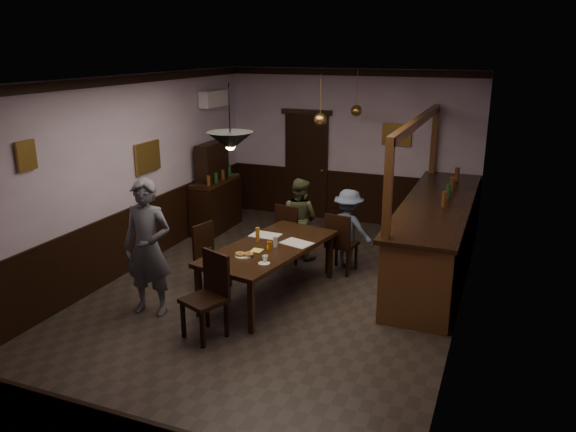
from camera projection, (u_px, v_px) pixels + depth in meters
The scene contains 31 objects.
room at pixel (269, 196), 7.44m from camera, with size 5.01×8.01×3.01m.
dining_table at pixel (269, 250), 7.79m from camera, with size 1.38×2.35×0.75m.
chair_far_left at pixel (290, 231), 9.09m from camera, with size 0.50×0.50×0.98m.
chair_far_right at pixel (340, 241), 8.63m from camera, with size 0.48×0.48×0.97m.
chair_near at pixel (209, 291), 6.75m from camera, with size 0.59×0.59×1.05m.
chair_side at pixel (209, 253), 8.15m from camera, with size 0.50×0.50×0.95m.
person_standing at pixel (148, 248), 7.25m from camera, with size 0.66×0.43×1.81m, color #555561.
person_seated_left at pixel (299, 218), 9.28m from camera, with size 0.66×0.51×1.35m, color #45492C.
person_seated_right at pixel (348, 229), 8.83m from camera, with size 0.83×0.48×1.28m, color slate.
newspaper_left at pixel (265, 235), 8.20m from camera, with size 0.42×0.30×0.01m, color silver.
newspaper_right at pixel (297, 243), 7.87m from camera, with size 0.42×0.30×0.01m, color silver.
napkin at pixel (257, 250), 7.60m from camera, with size 0.15×0.15×0.00m, color #EBE756.
saucer at pixel (264, 263), 7.13m from camera, with size 0.15×0.15×0.01m, color white.
coffee_cup at pixel (265, 258), 7.19m from camera, with size 0.08×0.08×0.07m, color white.
pastry_plate at pixel (243, 256), 7.38m from camera, with size 0.22×0.22×0.01m, color white.
pastry_ring_a at pixel (240, 254), 7.38m from camera, with size 0.13×0.13×0.04m, color #C68C47.
pastry_ring_b at pixel (249, 254), 7.37m from camera, with size 0.13×0.13×0.04m, color #C68C47.
soda_can at pixel (269, 246), 7.60m from camera, with size 0.07×0.07×0.12m, color orange.
beer_glass at pixel (258, 234), 7.93m from camera, with size 0.06×0.06×0.20m, color #BF721E.
water_glass at pixel (275, 242), 7.72m from camera, with size 0.06×0.06×0.15m, color silver.
pepper_mill at pixel (210, 253), 7.32m from camera, with size 0.04×0.04×0.14m, color black.
sideboard at pixel (215, 195), 10.68m from camera, with size 0.45×1.27×1.68m.
bar_counter at pixel (436, 234), 8.70m from camera, with size 0.99×4.27×2.39m.
door_back at pixel (306, 166), 11.40m from camera, with size 0.90×0.06×2.10m, color black.
ac_unit at pixel (214, 98), 10.58m from camera, with size 0.20×0.85×0.30m.
picture_left_small at pixel (26, 156), 6.70m from camera, with size 0.04×0.28×0.36m.
picture_left_large at pixel (148, 157), 8.97m from camera, with size 0.04×0.62×0.48m.
picture_back at pixel (397, 135), 10.55m from camera, with size 0.55×0.04×0.42m.
pendant_iron at pixel (230, 141), 6.66m from camera, with size 0.56×0.56×0.79m.
pendant_brass_mid at pixel (320, 120), 8.78m from camera, with size 0.20×0.20×0.81m.
pendant_brass_far at pixel (356, 111), 9.97m from camera, with size 0.20×0.20×0.81m.
Camera 1 is at (2.91, -6.59, 3.42)m, focal length 35.00 mm.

